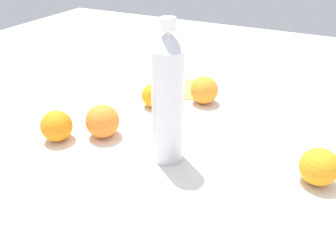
{
  "coord_description": "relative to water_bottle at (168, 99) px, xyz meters",
  "views": [
    {
      "loc": [
        0.52,
        0.28,
        0.44
      ],
      "look_at": [
        -0.02,
        0.01,
        0.08
      ],
      "focal_mm": 36.15,
      "sensor_mm": 36.0,
      "label": 1
    }
  ],
  "objects": [
    {
      "name": "folded_napkin",
      "position": [
        -0.33,
        -0.15,
        -0.14
      ],
      "size": [
        0.2,
        0.2,
        0.01
      ],
      "primitive_type": "cube",
      "rotation": [
        0.0,
        0.0,
        0.39
      ],
      "color": "#E5B24C",
      "rests_on": "ground_plane"
    },
    {
      "name": "orange_4",
      "position": [
        0.05,
        -0.27,
        -0.11
      ],
      "size": [
        0.07,
        0.07,
        0.07
      ],
      "primitive_type": "sphere",
      "color": "orange",
      "rests_on": "ground_plane"
    },
    {
      "name": "orange_1",
      "position": [
        -0.01,
        -0.18,
        -0.1
      ],
      "size": [
        0.08,
        0.08,
        0.08
      ],
      "primitive_type": "sphere",
      "color": "orange",
      "rests_on": "ground_plane"
    },
    {
      "name": "orange_3",
      "position": [
        -0.06,
        0.3,
        -0.1
      ],
      "size": [
        0.07,
        0.07,
        0.07
      ],
      "primitive_type": "sphere",
      "color": "orange",
      "rests_on": "ground_plane"
    },
    {
      "name": "orange_0",
      "position": [
        -0.29,
        -0.03,
        -0.1
      ],
      "size": [
        0.08,
        0.08,
        0.08
      ],
      "primitive_type": "sphere",
      "color": "orange",
      "rests_on": "ground_plane"
    },
    {
      "name": "ground_plane",
      "position": [
        0.02,
        -0.01,
        -0.14
      ],
      "size": [
        2.4,
        2.4,
        0.0
      ],
      "primitive_type": "plane",
      "color": "silver"
    },
    {
      "name": "water_bottle",
      "position": [
        0.0,
        0.0,
        0.0
      ],
      "size": [
        0.07,
        0.07,
        0.3
      ],
      "rotation": [
        0.0,
        0.0,
        3.97
      ],
      "color": "silver",
      "rests_on": "ground_plane"
    },
    {
      "name": "orange_2",
      "position": [
        -0.2,
        -0.15,
        -0.11
      ],
      "size": [
        0.07,
        0.07,
        0.07
      ],
      "primitive_type": "sphere",
      "color": "orange",
      "rests_on": "ground_plane"
    }
  ]
}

